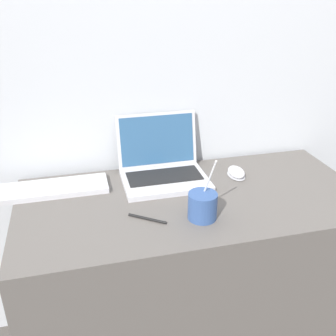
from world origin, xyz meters
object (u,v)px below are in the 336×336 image
object	(u,v)px
computer_mouse	(236,172)
external_keyboard	(52,189)
laptop	(162,166)
pen	(147,219)
drink_cup	(203,205)

from	to	relation	value
computer_mouse	external_keyboard	world-z (taller)	computer_mouse
laptop	external_keyboard	xyz separation A→B (m)	(-0.42, -0.01, -0.04)
computer_mouse	pen	distance (m)	0.47
computer_mouse	external_keyboard	xyz separation A→B (m)	(-0.71, 0.05, -0.01)
pen	drink_cup	bearing A→B (deg)	-10.22
laptop	drink_cup	distance (m)	0.32
drink_cup	pen	size ratio (longest dim) A/B	1.91
drink_cup	computer_mouse	xyz separation A→B (m)	(0.23, 0.26, -0.03)
external_keyboard	pen	world-z (taller)	external_keyboard
computer_mouse	pen	bearing A→B (deg)	-150.82
drink_cup	external_keyboard	bearing A→B (deg)	147.38
laptop	external_keyboard	distance (m)	0.42
laptop	pen	world-z (taller)	laptop
computer_mouse	laptop	bearing A→B (deg)	168.22
drink_cup	computer_mouse	world-z (taller)	drink_cup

